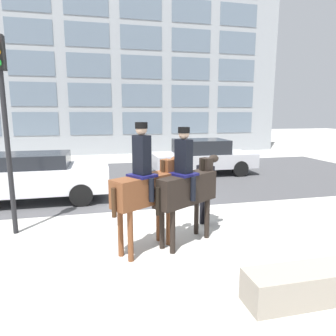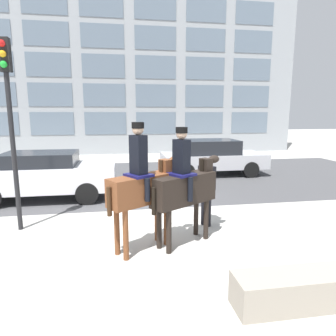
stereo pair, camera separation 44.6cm
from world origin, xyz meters
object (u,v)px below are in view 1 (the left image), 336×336
at_px(mounted_horse_lead, 146,186).
at_px(pedestrian_bystander, 205,186).
at_px(street_car_far_lane, 202,156).
at_px(mounted_horse_companion, 187,185).
at_px(traffic_light, 4,106).
at_px(planter_ledge, 325,282).
at_px(street_car_near_lane, 36,176).

height_order(mounted_horse_lead, pedestrian_bystander, mounted_horse_lead).
bearing_deg(street_car_far_lane, mounted_horse_companion, -111.94).
bearing_deg(traffic_light, planter_ledge, -35.49).
distance_m(street_car_far_lane, traffic_light, 8.92).
bearing_deg(mounted_horse_lead, mounted_horse_companion, -22.83).
height_order(mounted_horse_companion, planter_ledge, mounted_horse_companion).
bearing_deg(mounted_horse_lead, street_car_far_lane, 30.08).
distance_m(mounted_horse_companion, street_car_near_lane, 5.52).
distance_m(mounted_horse_companion, street_car_far_lane, 7.57).
bearing_deg(mounted_horse_companion, planter_ledge, -89.19).
height_order(mounted_horse_lead, street_car_far_lane, mounted_horse_lead).
height_order(street_car_near_lane, traffic_light, traffic_light).
distance_m(mounted_horse_lead, planter_ledge, 3.45).
distance_m(mounted_horse_companion, traffic_light, 4.33).
bearing_deg(street_car_near_lane, planter_ledge, -50.56).
height_order(mounted_horse_lead, traffic_light, traffic_light).
xyz_separation_m(mounted_horse_lead, street_car_near_lane, (-2.87, 4.17, -0.52)).
relative_size(mounted_horse_lead, planter_ledge, 1.02).
distance_m(mounted_horse_lead, street_car_far_lane, 8.08).
bearing_deg(planter_ledge, mounted_horse_lead, 137.04).
xyz_separation_m(mounted_horse_lead, mounted_horse_companion, (0.89, 0.15, -0.07)).
bearing_deg(mounted_horse_lead, street_car_near_lane, 92.03).
bearing_deg(mounted_horse_lead, traffic_light, 119.51).
bearing_deg(pedestrian_bystander, planter_ledge, 69.50).
bearing_deg(mounted_horse_lead, planter_ledge, -75.47).
bearing_deg(street_car_near_lane, mounted_horse_companion, -46.89).
relative_size(pedestrian_bystander, street_car_far_lane, 0.37).
height_order(pedestrian_bystander, planter_ledge, pedestrian_bystander).
bearing_deg(planter_ledge, mounted_horse_companion, 122.25).
height_order(mounted_horse_lead, street_car_near_lane, mounted_horse_lead).
bearing_deg(pedestrian_bystander, traffic_light, -39.14).
height_order(traffic_light, planter_ledge, traffic_light).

